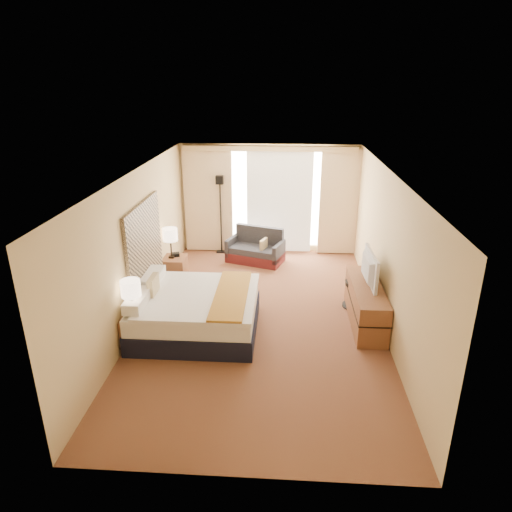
# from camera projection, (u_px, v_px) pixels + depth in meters

# --- Properties ---
(floor) EXTENTS (4.20, 7.00, 0.02)m
(floor) POSITION_uv_depth(u_px,v_px,m) (261.00, 318.00, 8.15)
(floor) COLOR #541D18
(floor) RESTS_ON ground
(ceiling) EXTENTS (4.20, 7.00, 0.02)m
(ceiling) POSITION_uv_depth(u_px,v_px,m) (261.00, 173.00, 7.21)
(ceiling) COLOR silver
(ceiling) RESTS_ON wall_back
(wall_back) EXTENTS (4.20, 0.02, 2.60)m
(wall_back) POSITION_uv_depth(u_px,v_px,m) (269.00, 199.00, 10.94)
(wall_back) COLOR #CEB77D
(wall_back) RESTS_ON ground
(wall_front) EXTENTS (4.20, 0.02, 2.60)m
(wall_front) POSITION_uv_depth(u_px,v_px,m) (241.00, 376.00, 4.43)
(wall_front) COLOR #CEB77D
(wall_front) RESTS_ON ground
(wall_left) EXTENTS (0.02, 7.00, 2.60)m
(wall_left) POSITION_uv_depth(u_px,v_px,m) (139.00, 247.00, 7.81)
(wall_left) COLOR #CEB77D
(wall_left) RESTS_ON ground
(wall_right) EXTENTS (0.02, 7.00, 2.60)m
(wall_right) POSITION_uv_depth(u_px,v_px,m) (387.00, 253.00, 7.55)
(wall_right) COLOR #CEB77D
(wall_right) RESTS_ON ground
(headboard) EXTENTS (0.06, 1.85, 1.50)m
(headboard) POSITION_uv_depth(u_px,v_px,m) (144.00, 245.00, 8.00)
(headboard) COLOR black
(headboard) RESTS_ON wall_left
(nightstand_left) EXTENTS (0.45, 0.52, 0.55)m
(nightstand_left) POSITION_uv_depth(u_px,v_px,m) (139.00, 332.00, 7.19)
(nightstand_left) COLOR brown
(nightstand_left) RESTS_ON floor
(nightstand_right) EXTENTS (0.45, 0.52, 0.55)m
(nightstand_right) POSITION_uv_depth(u_px,v_px,m) (175.00, 270.00, 9.52)
(nightstand_right) COLOR brown
(nightstand_right) RESTS_ON floor
(media_dresser) EXTENTS (0.50, 1.80, 0.70)m
(media_dresser) POSITION_uv_depth(u_px,v_px,m) (366.00, 304.00, 7.92)
(media_dresser) COLOR brown
(media_dresser) RESTS_ON floor
(window) EXTENTS (2.30, 0.02, 2.30)m
(window) POSITION_uv_depth(u_px,v_px,m) (279.00, 199.00, 10.89)
(window) COLOR white
(window) RESTS_ON wall_back
(curtains) EXTENTS (4.12, 0.19, 2.56)m
(curtains) POSITION_uv_depth(u_px,v_px,m) (269.00, 196.00, 10.79)
(curtains) COLOR beige
(curtains) RESTS_ON floor
(bed) EXTENTS (2.01, 1.84, 0.98)m
(bed) POSITION_uv_depth(u_px,v_px,m) (196.00, 311.00, 7.64)
(bed) COLOR black
(bed) RESTS_ON floor
(loveseat) EXTENTS (1.41, 1.05, 0.79)m
(loveseat) POSITION_uv_depth(u_px,v_px,m) (256.00, 251.00, 10.62)
(loveseat) COLOR #511718
(loveseat) RESTS_ON floor
(floor_lamp) EXTENTS (0.24, 0.24, 1.90)m
(floor_lamp) POSITION_uv_depth(u_px,v_px,m) (220.00, 199.00, 10.81)
(floor_lamp) COLOR black
(floor_lamp) RESTS_ON floor
(desk_chair) EXTENTS (0.48, 0.48, 0.99)m
(desk_chair) POSITION_uv_depth(u_px,v_px,m) (360.00, 285.00, 8.41)
(desk_chair) COLOR black
(desk_chair) RESTS_ON floor
(lamp_left) EXTENTS (0.30, 0.30, 0.64)m
(lamp_left) POSITION_uv_depth(u_px,v_px,m) (131.00, 289.00, 6.86)
(lamp_left) COLOR black
(lamp_left) RESTS_ON nightstand_left
(lamp_right) EXTENTS (0.30, 0.30, 0.63)m
(lamp_right) POSITION_uv_depth(u_px,v_px,m) (170.00, 235.00, 9.24)
(lamp_right) COLOR black
(lamp_right) RESTS_ON nightstand_right
(tissue_box) EXTENTS (0.13, 0.13, 0.10)m
(tissue_box) POSITION_uv_depth(u_px,v_px,m) (140.00, 310.00, 7.17)
(tissue_box) COLOR #7FA3C4
(tissue_box) RESTS_ON nightstand_left
(telephone) EXTENTS (0.20, 0.18, 0.07)m
(telephone) POSITION_uv_depth(u_px,v_px,m) (175.00, 255.00, 9.48)
(telephone) COLOR black
(telephone) RESTS_ON nightstand_right
(television) EXTENTS (0.16, 0.99, 0.57)m
(television) POSITION_uv_depth(u_px,v_px,m) (365.00, 268.00, 7.78)
(television) COLOR black
(television) RESTS_ON media_dresser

